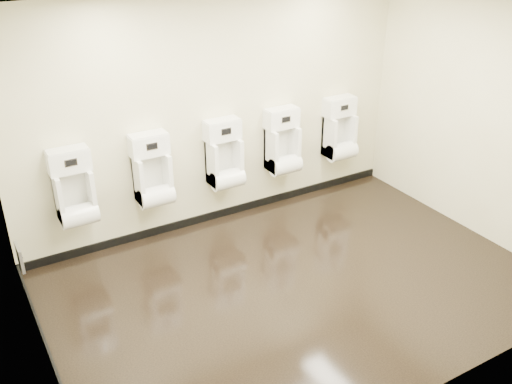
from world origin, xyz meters
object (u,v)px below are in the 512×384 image
urinal_1 (153,175)px  urinal_3 (283,146)px  urinal_0 (75,193)px  access_panel (20,257)px  urinal_2 (225,159)px  urinal_4 (340,133)px

urinal_1 → urinal_3: (1.74, 0.00, 0.00)m
urinal_0 → access_panel: bearing=-149.6°
access_panel → urinal_1: 1.65m
urinal_1 → urinal_3: size_ratio=1.00×
urinal_2 → urinal_4: bearing=0.0°
urinal_0 → urinal_1: (0.87, 0.00, 0.00)m
urinal_3 → urinal_4: bearing=0.0°
urinal_0 → urinal_2: 1.79m
access_panel → urinal_0: size_ratio=0.30×
urinal_0 → urinal_1: bearing=0.0°
urinal_1 → urinal_4: 2.65m
urinal_0 → urinal_2: (1.79, 0.00, 0.00)m
access_panel → urinal_2: (2.47, 0.40, 0.35)m
access_panel → urinal_0: 0.87m
urinal_0 → urinal_3: bearing=0.0°
access_panel → urinal_4: bearing=5.5°
access_panel → urinal_1: urinal_1 is taller
urinal_3 → access_panel: bearing=-173.0°
access_panel → urinal_4: 4.24m
urinal_2 → urinal_1: bearing=180.0°
access_panel → urinal_2: urinal_2 is taller
urinal_2 → urinal_3: bearing=0.0°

